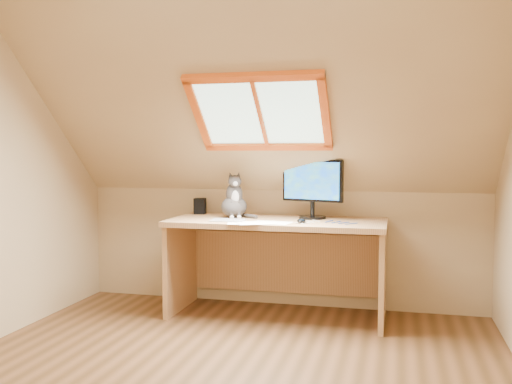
% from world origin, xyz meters
% --- Properties ---
extents(ground, '(3.50, 3.50, 0.00)m').
position_xyz_m(ground, '(0.00, 0.00, 0.00)').
color(ground, brown).
rests_on(ground, ground).
extents(room_shell, '(3.52, 3.52, 2.41)m').
position_xyz_m(room_shell, '(0.00, -0.09, 1.43)').
color(room_shell, tan).
rests_on(room_shell, ground).
extents(desk, '(1.73, 0.76, 0.79)m').
position_xyz_m(desk, '(0.06, 1.45, 0.55)').
color(desk, tan).
rests_on(desk, ground).
extents(monitor, '(0.51, 0.22, 0.48)m').
position_xyz_m(monitor, '(0.32, 1.51, 1.07)').
color(monitor, black).
rests_on(monitor, desk).
extents(cat, '(0.29, 0.31, 0.39)m').
position_xyz_m(cat, '(-0.32, 1.44, 0.93)').
color(cat, '#403B39').
rests_on(cat, desk).
extents(desk_speaker, '(0.11, 0.11, 0.14)m').
position_xyz_m(desk_speaker, '(-0.69, 1.63, 0.86)').
color(desk_speaker, black).
rests_on(desk_speaker, desk).
extents(graphics_tablet, '(0.27, 0.21, 0.01)m').
position_xyz_m(graphics_tablet, '(-0.30, 1.19, 0.79)').
color(graphics_tablet, '#B2B2B7').
rests_on(graphics_tablet, desk).
extents(mouse, '(0.07, 0.12, 0.04)m').
position_xyz_m(mouse, '(0.29, 1.19, 0.81)').
color(mouse, black).
rests_on(mouse, desk).
extents(papers, '(0.35, 0.30, 0.01)m').
position_xyz_m(papers, '(-0.02, 1.12, 0.79)').
color(papers, white).
rests_on(papers, desk).
extents(cables, '(0.51, 0.26, 0.01)m').
position_xyz_m(cables, '(0.48, 1.26, 0.79)').
color(cables, silver).
rests_on(cables, desk).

